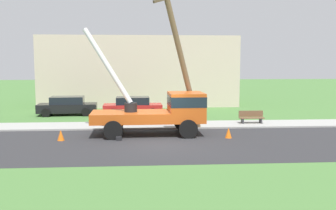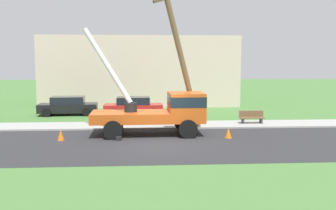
{
  "view_description": "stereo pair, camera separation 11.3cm",
  "coord_description": "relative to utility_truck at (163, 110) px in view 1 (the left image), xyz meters",
  "views": [
    {
      "loc": [
        -1.0,
        -18.53,
        4.01
      ],
      "look_at": [
        0.53,
        2.92,
        1.61
      ],
      "focal_mm": 40.64,
      "sensor_mm": 36.0,
      "label": 1
    },
    {
      "loc": [
        -0.88,
        -18.53,
        4.01
      ],
      "look_at": [
        0.53,
        2.92,
        1.61
      ],
      "focal_mm": 40.64,
      "sensor_mm": 36.0,
      "label": 2
    }
  ],
  "objects": [
    {
      "name": "parked_sedan_red",
      "position": [
        -1.85,
        7.76,
        -0.7
      ],
      "size": [
        4.44,
        2.09,
        1.42
      ],
      "color": "#B21E1E",
      "rests_on": "ground"
    },
    {
      "name": "park_bench",
      "position": [
        5.92,
        2.96,
        -0.95
      ],
      "size": [
        1.6,
        0.45,
        0.9
      ],
      "color": "brown",
      "rests_on": "ground"
    },
    {
      "name": "parked_sedan_black",
      "position": [
        -6.85,
        8.44,
        -0.7
      ],
      "size": [
        4.5,
        2.2,
        1.42
      ],
      "color": "black",
      "rests_on": "ground"
    },
    {
      "name": "traffic_cone_behind",
      "position": [
        -5.36,
        -1.32,
        -1.13
      ],
      "size": [
        0.36,
        0.36,
        0.56
      ],
      "primitive_type": "cone",
      "color": "orange",
      "rests_on": "ground"
    },
    {
      "name": "utility_truck",
      "position": [
        0.0,
        0.0,
        0.0
      ],
      "size": [
        6.81,
        3.21,
        5.98
      ],
      "color": "#C65119",
      "rests_on": "ground"
    },
    {
      "name": "traffic_cone_ahead",
      "position": [
        3.44,
        -1.27,
        -1.13
      ],
      "size": [
        0.36,
        0.36,
        0.56
      ],
      "primitive_type": "cone",
      "color": "orange",
      "rests_on": "ground"
    },
    {
      "name": "leaning_utility_pole",
      "position": [
        1.1,
        1.11,
        3.05
      ],
      "size": [
        3.05,
        1.88,
        8.69
      ],
      "color": "brown",
      "rests_on": "ground"
    },
    {
      "name": "lowrise_building_backdrop",
      "position": [
        -1.35,
        15.56,
        1.79
      ],
      "size": [
        18.0,
        6.0,
        6.4
      ],
      "primitive_type": "cube",
      "color": "beige",
      "rests_on": "ground"
    },
    {
      "name": "ground_plane",
      "position": [
        -0.21,
        9.55,
        -1.41
      ],
      "size": [
        120.0,
        120.0,
        0.0
      ],
      "primitive_type": "plane",
      "color": "#477538"
    },
    {
      "name": "traffic_cone_curbside",
      "position": [
        1.2,
        1.4,
        -1.13
      ],
      "size": [
        0.36,
        0.36,
        0.56
      ],
      "primitive_type": "cone",
      "color": "orange",
      "rests_on": "ground"
    },
    {
      "name": "road_asphalt",
      "position": [
        -0.21,
        -2.45,
        -1.4
      ],
      "size": [
        80.0,
        8.04,
        0.01
      ],
      "primitive_type": "cube",
      "color": "#2B2B2D",
      "rests_on": "ground"
    },
    {
      "name": "sidewalk_strip",
      "position": [
        -0.21,
        2.89,
        -1.36
      ],
      "size": [
        80.0,
        2.66,
        0.1
      ],
      "primitive_type": "cube",
      "color": "#9E9E99",
      "rests_on": "ground"
    }
  ]
}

